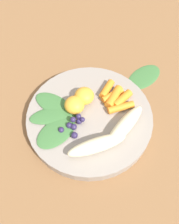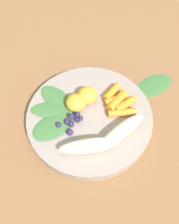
# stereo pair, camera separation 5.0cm
# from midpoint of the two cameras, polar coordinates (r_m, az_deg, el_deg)

# --- Properties ---
(ground_plane) EXTENTS (2.40, 2.40, 0.00)m
(ground_plane) POSITION_cam_midpoint_polar(r_m,az_deg,el_deg) (0.53, 2.68, -2.38)
(ground_plane) COLOR brown
(bowl) EXTENTS (0.28, 0.28, 0.03)m
(bowl) POSITION_cam_midpoint_polar(r_m,az_deg,el_deg) (0.52, 2.74, -1.62)
(bowl) COLOR gray
(bowl) RESTS_ON ground_plane
(banana_peeled_left) EXTENTS (0.13, 0.06, 0.03)m
(banana_peeled_left) POSITION_cam_midpoint_polar(r_m,az_deg,el_deg) (0.48, 10.88, -5.05)
(banana_peeled_left) COLOR beige
(banana_peeled_left) RESTS_ON bowl
(banana_peeled_right) EXTENTS (0.10, 0.11, 0.03)m
(banana_peeled_right) POSITION_cam_midpoint_polar(r_m,az_deg,el_deg) (0.45, 3.08, -8.68)
(banana_peeled_right) COLOR beige
(banana_peeled_right) RESTS_ON bowl
(orange_segment_near) EXTENTS (0.04, 0.04, 0.03)m
(orange_segment_near) POSITION_cam_midpoint_polar(r_m,az_deg,el_deg) (0.50, -0.71, 1.98)
(orange_segment_near) COLOR #F4A833
(orange_segment_near) RESTS_ON bowl
(orange_segment_far) EXTENTS (0.04, 0.04, 0.03)m
(orange_segment_far) POSITION_cam_midpoint_polar(r_m,az_deg,el_deg) (0.51, 2.29, 3.98)
(orange_segment_far) COLOR #F4A833
(orange_segment_far) RESTS_ON bowl
(carrot_front) EXTENTS (0.05, 0.06, 0.02)m
(carrot_front) POSITION_cam_midpoint_polar(r_m,az_deg,el_deg) (0.51, 10.89, -0.34)
(carrot_front) COLOR orange
(carrot_front) RESTS_ON bowl
(carrot_mid_left) EXTENTS (0.06, 0.04, 0.02)m
(carrot_mid_left) POSITION_cam_midpoint_polar(r_m,az_deg,el_deg) (0.52, 11.65, 1.67)
(carrot_mid_left) COLOR orange
(carrot_mid_left) RESTS_ON bowl
(carrot_mid_right) EXTENTS (0.06, 0.03, 0.02)m
(carrot_mid_right) POSITION_cam_midpoint_polar(r_m,az_deg,el_deg) (0.52, 9.67, 2.55)
(carrot_mid_right) COLOR orange
(carrot_mid_right) RESTS_ON bowl
(carrot_rear) EXTENTS (0.05, 0.04, 0.02)m
(carrot_rear) POSITION_cam_midpoint_polar(r_m,az_deg,el_deg) (0.52, 9.39, 3.03)
(carrot_rear) COLOR orange
(carrot_rear) RESTS_ON bowl
(carrot_small) EXTENTS (0.05, 0.02, 0.02)m
(carrot_small) POSITION_cam_midpoint_polar(r_m,az_deg,el_deg) (0.53, 8.30, 4.77)
(carrot_small) COLOR orange
(carrot_small) RESTS_ON bowl
(blueberry_pile) EXTENTS (0.05, 0.04, 0.02)m
(blueberry_pile) POSITION_cam_midpoint_polar(r_m,az_deg,el_deg) (0.48, -1.67, -2.82)
(blueberry_pile) COLOR #2D234C
(blueberry_pile) RESTS_ON bowl
(kale_leaf_left) EXTENTS (0.06, 0.10, 0.00)m
(kale_leaf_left) POSITION_cam_midpoint_polar(r_m,az_deg,el_deg) (0.53, -5.44, 3.12)
(kale_leaf_left) COLOR #3D7038
(kale_leaf_left) RESTS_ON bowl
(kale_leaf_right) EXTENTS (0.11, 0.12, 0.00)m
(kale_leaf_right) POSITION_cam_midpoint_polar(r_m,az_deg,el_deg) (0.51, -5.54, 0.53)
(kale_leaf_right) COLOR #3D7038
(kale_leaf_right) RESTS_ON bowl
(kale_leaf_rear) EXTENTS (0.11, 0.09, 0.00)m
(kale_leaf_rear) POSITION_cam_midpoint_polar(r_m,az_deg,el_deg) (0.49, -6.19, -3.78)
(kale_leaf_rear) COLOR #3D7038
(kale_leaf_rear) RESTS_ON bowl
(kale_leaf_stray) EXTENTS (0.12, 0.10, 0.01)m
(kale_leaf_stray) POSITION_cam_midpoint_polar(r_m,az_deg,el_deg) (0.61, 18.23, 6.26)
(kale_leaf_stray) COLOR #3D7038
(kale_leaf_stray) RESTS_ON ground_plane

